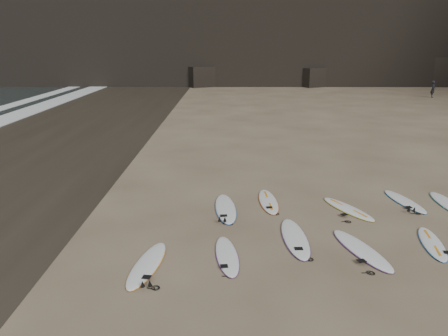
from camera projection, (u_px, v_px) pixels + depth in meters
The scene contains 12 objects.
ground at pixel (321, 244), 12.04m from camera, with size 240.00×240.00×0.00m, color #897559.
wet_sand at pixel (17, 154), 21.69m from camera, with size 12.00×200.00×0.01m, color #383026.
surfboard_0 at pixel (147, 264), 10.85m from camera, with size 0.59×2.47×0.09m, color white.
surfboard_1 at pixel (227, 255), 11.31m from camera, with size 0.55×2.28×0.08m, color white.
surfboard_2 at pixel (295, 238), 12.31m from camera, with size 0.65×2.72×0.10m, color white.
surfboard_3 at pixel (361, 249), 11.61m from camera, with size 0.63×2.61×0.09m, color white.
surfboard_4 at pixel (432, 243), 11.99m from camera, with size 0.53×2.21×0.08m, color white.
surfboard_5 at pixel (226, 208), 14.51m from camera, with size 0.65×2.73×0.10m, color white.
surfboard_6 at pixel (268, 201), 15.15m from camera, with size 0.59×2.46×0.09m, color white.
surfboard_7 at pixel (348, 209), 14.48m from camera, with size 0.57×2.39×0.09m, color white.
surfboard_8 at pixel (405, 201), 15.16m from camera, with size 0.57×2.39×0.09m, color white.
person_a at pixel (433, 89), 43.82m from camera, with size 0.61×0.40×1.68m, color black.
Camera 1 is at (-2.63, -10.99, 5.35)m, focal length 35.00 mm.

